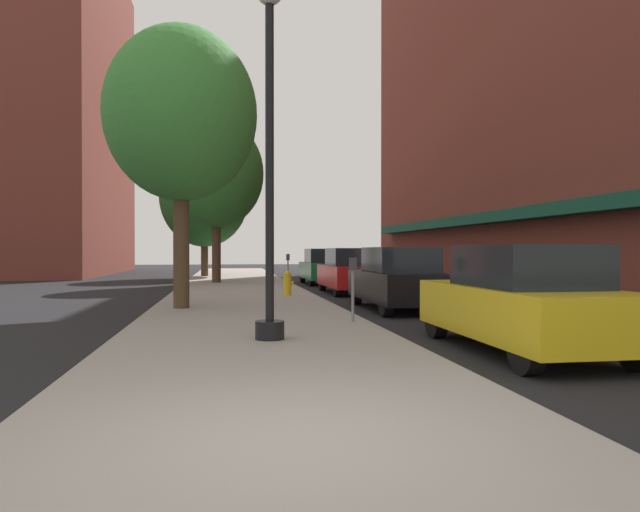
% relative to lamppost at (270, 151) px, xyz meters
% --- Properties ---
extents(ground_plane, '(90.00, 90.00, 0.00)m').
position_rel_lamppost_xyz_m(ground_plane, '(3.81, 12.87, -3.20)').
color(ground_plane, black).
extents(sidewalk_slab, '(4.80, 50.00, 0.12)m').
position_rel_lamppost_xyz_m(sidewalk_slab, '(-0.19, 13.87, -3.14)').
color(sidewalk_slab, gray).
rests_on(sidewalk_slab, ground).
extents(building_right_brick, '(6.80, 40.00, 25.77)m').
position_rel_lamppost_xyz_m(building_right_brick, '(14.80, 16.87, 9.66)').
color(building_right_brick, brown).
rests_on(building_right_brick, ground).
extents(building_far_background, '(6.80, 18.00, 21.72)m').
position_rel_lamppost_xyz_m(building_far_background, '(-11.20, 31.87, 7.63)').
color(building_far_background, brown).
rests_on(building_far_background, ground).
extents(lamppost, '(0.48, 0.48, 5.90)m').
position_rel_lamppost_xyz_m(lamppost, '(0.00, 0.00, 0.00)').
color(lamppost, black).
rests_on(lamppost, sidewalk_slab).
extents(fire_hydrant, '(0.33, 0.26, 0.79)m').
position_rel_lamppost_xyz_m(fire_hydrant, '(1.27, 9.34, -2.68)').
color(fire_hydrant, gold).
rests_on(fire_hydrant, sidewalk_slab).
extents(parking_meter_near, '(0.14, 0.09, 1.31)m').
position_rel_lamppost_xyz_m(parking_meter_near, '(1.86, 14.88, -2.25)').
color(parking_meter_near, slate).
rests_on(parking_meter_near, sidewalk_slab).
extents(parking_meter_far, '(0.14, 0.09, 1.31)m').
position_rel_lamppost_xyz_m(parking_meter_far, '(1.86, 2.14, -2.25)').
color(parking_meter_far, slate).
rests_on(parking_meter_far, sidewalk_slab).
extents(tree_near, '(4.30, 4.30, 7.45)m').
position_rel_lamppost_xyz_m(tree_near, '(-1.14, 17.54, 1.87)').
color(tree_near, '#422D1E').
rests_on(tree_near, sidewalk_slab).
extents(tree_mid, '(3.83, 3.83, 7.12)m').
position_rel_lamppost_xyz_m(tree_mid, '(-1.83, 5.61, 1.80)').
color(tree_mid, '#4C3823').
rests_on(tree_mid, sidewalk_slab).
extents(tree_far, '(5.05, 5.05, 7.48)m').
position_rel_lamppost_xyz_m(tree_far, '(-1.92, 24.54, 1.49)').
color(tree_far, '#4C3823').
rests_on(tree_far, sidewalk_slab).
extents(car_yellow, '(1.80, 4.30, 1.66)m').
position_rel_lamppost_xyz_m(car_yellow, '(3.81, -1.17, -2.39)').
color(car_yellow, black).
rests_on(car_yellow, ground).
extents(car_black, '(1.80, 4.30, 1.66)m').
position_rel_lamppost_xyz_m(car_black, '(3.81, 5.40, -2.39)').
color(car_black, black).
rests_on(car_black, ground).
extents(car_red, '(1.80, 4.30, 1.66)m').
position_rel_lamppost_xyz_m(car_red, '(3.81, 11.47, -2.39)').
color(car_red, black).
rests_on(car_red, ground).
extents(car_green, '(1.80, 4.30, 1.66)m').
position_rel_lamppost_xyz_m(car_green, '(3.81, 17.45, -2.39)').
color(car_green, black).
rests_on(car_green, ground).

